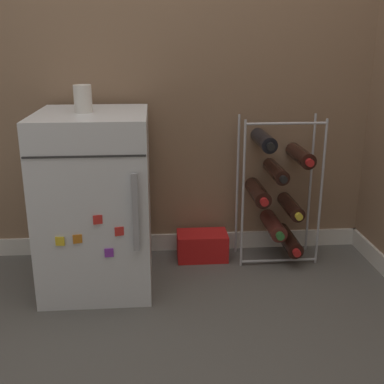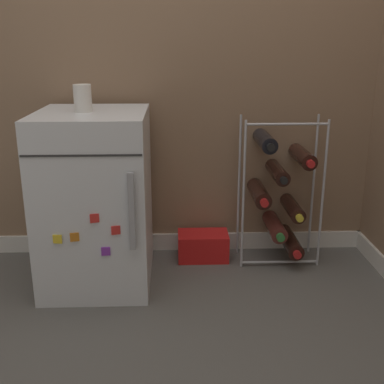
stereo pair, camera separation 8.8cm
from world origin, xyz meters
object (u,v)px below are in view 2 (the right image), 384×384
(soda_box, at_px, (203,246))
(fridge_top_cup, at_px, (83,98))
(wine_rack, at_px, (280,194))
(mini_fridge, at_px, (96,199))

(soda_box, xyz_separation_m, fridge_top_cup, (-0.52, -0.20, 0.77))
(soda_box, bearing_deg, wine_rack, -3.21)
(wine_rack, relative_size, fridge_top_cup, 6.39)
(mini_fridge, xyz_separation_m, wine_rack, (0.87, 0.17, -0.04))
(soda_box, relative_size, fridge_top_cup, 2.23)
(wine_rack, xyz_separation_m, fridge_top_cup, (-0.90, -0.18, 0.49))
(soda_box, bearing_deg, mini_fridge, -158.88)
(mini_fridge, height_order, fridge_top_cup, fridge_top_cup)
(soda_box, height_order, fridge_top_cup, fridge_top_cup)
(mini_fridge, bearing_deg, fridge_top_cup, -162.61)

